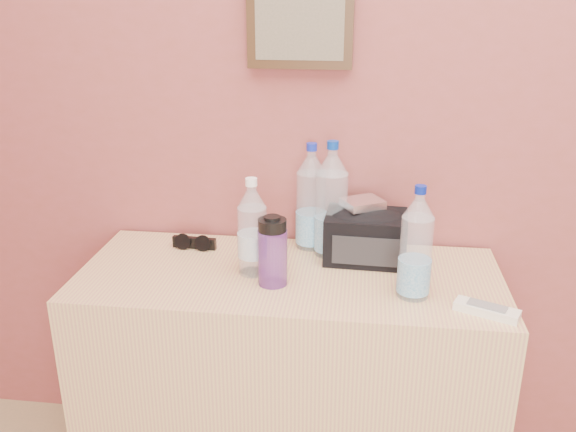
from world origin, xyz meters
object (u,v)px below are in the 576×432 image
object	(u,v)px
pet_large_c	(331,206)
nalgene_bottle	(273,251)
pet_large_d	(416,249)
pet_large_b	(311,202)
toiletry_bag	(366,234)
sunglasses	(194,243)
dresser	(289,383)
foil_packet	(363,203)
pet_small	(252,232)
ac_remote	(487,310)

from	to	relation	value
pet_large_c	nalgene_bottle	size ratio (longest dim) A/B	1.78
pet_large_c	pet_large_d	size ratio (longest dim) A/B	1.15
pet_large_b	toiletry_bag	xyz separation A→B (m)	(0.17, -0.07, -0.07)
sunglasses	dresser	bearing A→B (deg)	-19.60
pet_large_d	foil_packet	world-z (taller)	pet_large_d
dresser	pet_large_d	distance (m)	0.61
nalgene_bottle	pet_large_c	bearing A→B (deg)	56.97
sunglasses	pet_large_b	bearing A→B (deg)	14.00
dresser	foil_packet	bearing A→B (deg)	34.48
pet_large_c	pet_large_d	bearing A→B (deg)	-46.29
nalgene_bottle	toiletry_bag	xyz separation A→B (m)	(0.25, 0.19, -0.02)
pet_large_d	toiletry_bag	bearing A→B (deg)	120.09
pet_small	sunglasses	distance (m)	0.28
pet_large_b	nalgene_bottle	bearing A→B (deg)	-106.23
pet_large_d	foil_packet	bearing A→B (deg)	121.49
ac_remote	toiletry_bag	world-z (taller)	toiletry_bag
toiletry_bag	foil_packet	bearing A→B (deg)	145.80
pet_small	ac_remote	size ratio (longest dim) A/B	1.78
pet_large_c	sunglasses	distance (m)	0.44
pet_large_b	pet_small	size ratio (longest dim) A/B	1.18
pet_small	toiletry_bag	bearing A→B (deg)	23.23
dresser	toiletry_bag	bearing A→B (deg)	30.85
sunglasses	toiletry_bag	distance (m)	0.52
pet_large_c	nalgene_bottle	distance (m)	0.27
dresser	sunglasses	xyz separation A→B (m)	(-0.31, 0.14, 0.39)
dresser	toiletry_bag	xyz separation A→B (m)	(0.21, 0.13, 0.45)
sunglasses	toiletry_bag	bearing A→B (deg)	2.95
pet_small	ac_remote	xyz separation A→B (m)	(0.61, -0.16, -0.11)
pet_small	nalgene_bottle	bearing A→B (deg)	-42.91
pet_large_d	foil_packet	size ratio (longest dim) A/B	2.79
ac_remote	nalgene_bottle	bearing A→B (deg)	-165.93
sunglasses	toiletry_bag	size ratio (longest dim) A/B	0.58
pet_small	nalgene_bottle	size ratio (longest dim) A/B	1.42
pet_small	nalgene_bottle	xyz separation A→B (m)	(0.07, -0.06, -0.03)
pet_large_d	ac_remote	bearing A→B (deg)	-22.90
pet_large_d	ac_remote	world-z (taller)	pet_large_d
nalgene_bottle	pet_large_d	bearing A→B (deg)	-3.41
toiletry_bag	ac_remote	bearing A→B (deg)	-41.59
pet_large_b	ac_remote	size ratio (longest dim) A/B	2.10
ac_remote	toiletry_bag	size ratio (longest dim) A/B	0.67
nalgene_bottle	foil_packet	xyz separation A→B (m)	(0.23, 0.20, 0.07)
sunglasses	toiletry_bag	world-z (taller)	toiletry_bag
dresser	sunglasses	size ratio (longest dim) A/B	8.71
pet_large_d	toiletry_bag	size ratio (longest dim) A/B	1.29
pet_small	foil_packet	bearing A→B (deg)	25.69
ac_remote	foil_packet	distance (m)	0.46
toiletry_bag	pet_large_c	bearing A→B (deg)	169.48
nalgene_bottle	foil_packet	distance (m)	0.32
pet_large_d	ac_remote	distance (m)	0.23
dresser	pet_large_b	distance (m)	0.55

